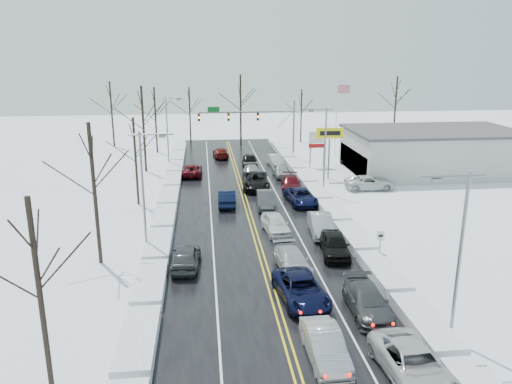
{
  "coord_description": "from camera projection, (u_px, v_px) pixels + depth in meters",
  "views": [
    {
      "loc": [
        -4.02,
        -39.72,
        14.54
      ],
      "look_at": [
        0.5,
        2.37,
        2.5
      ],
      "focal_mm": 35.0,
      "sensor_mm": 36.0,
      "label": 1
    }
  ],
  "objects": [
    {
      "name": "tree_far_e",
      "position": [
        396.0,
        96.0,
        82.46
      ],
      "size": [
        4.2,
        4.2,
        10.5
      ],
      "color": "#2D231C",
      "rests_on": "ground"
    },
    {
      "name": "streetlight_se",
      "position": [
        457.0,
        245.0,
        24.56
      ],
      "size": [
        3.2,
        0.25,
        9.0
      ],
      "color": "slate",
      "rests_on": "ground"
    },
    {
      "name": "snow_bank_right",
      "position": [
        334.0,
        217.0,
        45.07
      ],
      "size": [
        1.87,
        72.0,
        0.73
      ],
      "primitive_type": "cube",
      "color": "silver",
      "rests_on": "ground"
    },
    {
      "name": "queued_car_6",
      "position": [
        256.0,
        188.0,
        54.6
      ],
      "size": [
        3.19,
        6.28,
        1.7
      ],
      "primitive_type": "imported",
      "rotation": [
        0.0,
        0.0,
        -0.06
      ],
      "color": "black",
      "rests_on": "ground"
    },
    {
      "name": "tree_far_a",
      "position": [
        111.0,
        101.0,
        76.87
      ],
      "size": [
        4.0,
        4.0,
        10.0
      ],
      "color": "#2D231C",
      "rests_on": "ground"
    },
    {
      "name": "tree_left_e",
      "position": [
        155.0,
        107.0,
        71.97
      ],
      "size": [
        3.8,
        3.8,
        9.5
      ],
      "color": "#2D231C",
      "rests_on": "ground"
    },
    {
      "name": "tires_plus_sign",
      "position": [
        330.0,
        137.0,
        57.39
      ],
      "size": [
        3.2,
        0.34,
        6.0
      ],
      "color": "slate",
      "rests_on": "ground"
    },
    {
      "name": "queued_car_11",
      "position": [
        367.0,
        313.0,
        28.67
      ],
      "size": [
        2.28,
        5.19,
        1.48
      ],
      "primitive_type": "imported",
      "rotation": [
        0.0,
        0.0,
        -0.04
      ],
      "color": "#3A3D3F",
      "rests_on": "ground"
    },
    {
      "name": "road_surface",
      "position": [
        251.0,
        220.0,
        44.29
      ],
      "size": [
        14.0,
        84.0,
        0.01
      ],
      "primitive_type": "cube",
      "color": "black",
      "rests_on": "ground"
    },
    {
      "name": "queued_car_13",
      "position": [
        321.0,
        234.0,
        41.01
      ],
      "size": [
        2.1,
        5.07,
        1.63
      ],
      "primitive_type": "imported",
      "rotation": [
        0.0,
        0.0,
        -0.08
      ],
      "color": "#999CA0",
      "rests_on": "ground"
    },
    {
      "name": "queued_car_12",
      "position": [
        334.0,
        255.0,
        36.79
      ],
      "size": [
        2.53,
        5.02,
        1.64
      ],
      "primitive_type": "imported",
      "rotation": [
        0.0,
        0.0,
        -0.13
      ],
      "color": "black",
      "rests_on": "ground"
    },
    {
      "name": "parked_car_1",
      "position": [
        382.0,
        178.0,
        58.84
      ],
      "size": [
        2.45,
        5.1,
        1.43
      ],
      "primitive_type": "imported",
      "rotation": [
        0.0,
        0.0,
        0.09
      ],
      "color": "white",
      "rests_on": "ground"
    },
    {
      "name": "tree_far_b",
      "position": [
        190.0,
        104.0,
        79.25
      ],
      "size": [
        3.6,
        3.6,
        9.0
      ],
      "color": "#2D231C",
      "rests_on": "ground"
    },
    {
      "name": "streetlight_sw",
      "position": [
        145.0,
        182.0,
        36.25
      ],
      "size": [
        3.2,
        0.25,
        9.0
      ],
      "color": "slate",
      "rests_on": "ground"
    },
    {
      "name": "streetlight_ne",
      "position": [
        323.0,
        143.0,
        51.34
      ],
      "size": [
        3.2,
        0.25,
        9.0
      ],
      "color": "slate",
      "rests_on": "ground"
    },
    {
      "name": "queued_car_15",
      "position": [
        291.0,
        189.0,
        54.15
      ],
      "size": [
        2.62,
        5.21,
        1.45
      ],
      "primitive_type": "imported",
      "rotation": [
        0.0,
        0.0,
        -0.12
      ],
      "color": "#450910",
      "rests_on": "ground"
    },
    {
      "name": "queued_car_17",
      "position": [
        275.0,
        166.0,
        65.38
      ],
      "size": [
        1.97,
        4.45,
        1.42
      ],
      "primitive_type": "imported",
      "rotation": [
        0.0,
        0.0,
        0.11
      ],
      "color": "#B0B2B8",
      "rests_on": "ground"
    },
    {
      "name": "queued_car_10",
      "position": [
        412.0,
        379.0,
        22.9
      ],
      "size": [
        2.91,
        5.7,
        1.54
      ],
      "primitive_type": "imported",
      "rotation": [
        0.0,
        0.0,
        0.06
      ],
      "color": "#BDBDBF",
      "rests_on": "ground"
    },
    {
      "name": "snow_bank_left",
      "position": [
        164.0,
        223.0,
        43.51
      ],
      "size": [
        1.87,
        72.0,
        0.73
      ],
      "primitive_type": "cube",
      "color": "silver",
      "rests_on": "ground"
    },
    {
      "name": "tree_far_c",
      "position": [
        241.0,
        96.0,
        77.78
      ],
      "size": [
        4.4,
        4.4,
        11.0
      ],
      "color": "#2D231C",
      "rests_on": "ground"
    },
    {
      "name": "queued_car_16",
      "position": [
        281.0,
        177.0,
        59.59
      ],
      "size": [
        1.79,
        4.3,
        1.46
      ],
      "primitive_type": "imported",
      "rotation": [
        0.0,
        0.0,
        0.02
      ],
      "color": "#97999E",
      "rests_on": "ground"
    },
    {
      "name": "oncoming_car_3",
      "position": [
        186.0,
        267.0,
        34.73
      ],
      "size": [
        2.17,
        4.77,
        1.59
      ],
      "primitive_type": "imported",
      "rotation": [
        0.0,
        0.0,
        3.08
      ],
      "color": "#3A3C3E",
      "rests_on": "ground"
    },
    {
      "name": "oncoming_car_1",
      "position": [
        192.0,
        176.0,
        60.07
      ],
      "size": [
        2.45,
        5.1,
        1.4
      ],
      "primitive_type": "imported",
      "rotation": [
        0.0,
        0.0,
        3.12
      ],
      "color": "#4A0911",
      "rests_on": "ground"
    },
    {
      "name": "streetlight_nw",
      "position": [
        169.0,
        126.0,
        63.03
      ],
      "size": [
        3.2,
        0.25,
        9.0
      ],
      "color": "slate",
      "rests_on": "ground"
    },
    {
      "name": "queued_car_1",
      "position": [
        324.0,
        359.0,
        24.36
      ],
      "size": [
        1.72,
        4.67,
        1.53
      ],
      "primitive_type": "imported",
      "rotation": [
        0.0,
        0.0,
        0.02
      ],
      "color": "#A2A4AA",
      "rests_on": "ground"
    },
    {
      "name": "queued_car_3",
      "position": [
        292.0,
        270.0,
        34.28
      ],
      "size": [
        2.38,
        4.96,
        1.39
      ],
      "primitive_type": "imported",
      "rotation": [
        0.0,
        0.0,
        0.09
      ],
      "color": "#AAAEB2",
      "rests_on": "ground"
    },
    {
      "name": "tree_left_b",
      "position": [
        92.0,
        167.0,
        33.55
      ],
      "size": [
        4.0,
        4.0,
        10.0
      ],
      "color": "#2D231C",
      "rests_on": "ground"
    },
    {
      "name": "queued_car_4",
      "position": [
        275.0,
        233.0,
        41.28
      ],
      "size": [
        2.29,
        4.7,
        1.54
      ],
      "primitive_type": "imported",
      "rotation": [
        0.0,
        0.0,
        0.11
      ],
      "color": "white",
      "rests_on": "ground"
    },
    {
      "name": "queued_car_8",
      "position": [
        250.0,
        167.0,
        64.51
      ],
      "size": [
        2.18,
        4.94,
        1.65
      ],
      "primitive_type": "imported",
      "rotation": [
        0.0,
        0.0,
        -0.05
      ],
      "color": "black",
      "rests_on": "ground"
    },
    {
      "name": "queued_car_5",
      "position": [
        265.0,
        207.0,
        48.04
      ],
      "size": [
        1.89,
        4.78,
        1.55
      ],
      "primitive_type": "imported",
      "rotation": [
        0.0,
        0.0,
        -0.05
      ],
      "color": "#3A3D3F",
      "rests_on": "ground"
    },
    {
      "name": "parked_car_2",
      "position": [
        350.0,
        167.0,
        64.43
      ],
      "size": [
        1.87,
        4.19,
        1.4
      ],
      "primitive_type": "imported",
      "rotation": [
        0.0,
        0.0,
        3.19
      ],
      "color": "black",
      "rests_on": "ground"
    },
    {
      "name": "queued_car_2",
      "position": [
        301.0,
        301.0,
        30.08
      ],
      "size": [
        3.12,
        5.73,
        1.52
      ],
      "primitive_type": "imported",
      "rotation": [
        0.0,
        0.0,
        0.11
      ],
      "color": "black",
      "rests_on": "ground"
    },
    {
      "name": "tree_far_d",
      "position": [
        301.0,
        106.0,
        80.72
      ],
      "size": [
        3.4,
        3.4,
        8.5
      ],
      "color": "#2D231C",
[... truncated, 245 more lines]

